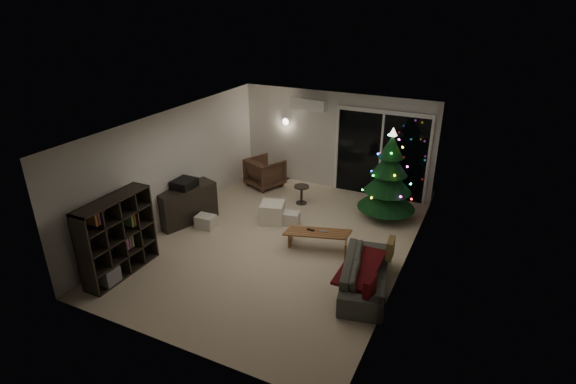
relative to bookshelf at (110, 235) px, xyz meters
name	(u,v)px	position (x,y,z in m)	size (l,w,h in m)	color
room	(326,176)	(2.71, 3.65, 0.27)	(6.50, 7.51, 2.60)	beige
bookshelf	(110,235)	(0.00, 0.00, 0.00)	(0.38, 1.49, 1.49)	black
media_cabinet	(186,204)	(0.00, 2.16, -0.33)	(0.50, 1.33, 0.83)	black
stereo	(184,184)	(0.00, 2.16, 0.17)	(0.42, 0.50, 0.18)	black
armchair	(265,172)	(0.60, 4.68, -0.36)	(0.82, 0.84, 0.76)	#4A3324
ottoman	(272,212)	(1.72, 2.96, -0.52)	(0.50, 0.50, 0.45)	silver
cardboard_box_a	(206,222)	(0.54, 2.08, -0.60)	(0.40, 0.31, 0.29)	beige
cardboard_box_b	(290,218)	(2.12, 3.04, -0.60)	(0.40, 0.30, 0.28)	beige
side_table	(302,195)	(1.91, 4.12, -0.52)	(0.36, 0.36, 0.46)	black
floor_lamp	(286,150)	(0.85, 5.43, 0.07)	(0.26, 0.26, 1.62)	black
sofa	(365,274)	(4.30, 1.48, -0.47)	(1.88, 0.73, 0.55)	#3E403C
sofa_throw	(360,267)	(4.20, 1.48, -0.35)	(0.59, 1.35, 0.05)	#3E0705
cushion_a	(390,248)	(4.55, 2.13, -0.25)	(0.11, 0.36, 0.36)	olive
cushion_b	(370,288)	(4.55, 0.83, -0.25)	(0.11, 0.36, 0.36)	#3E0705
coffee_table	(317,241)	(3.07, 2.30, -0.55)	(1.24, 0.44, 0.39)	brown
remote_a	(311,230)	(2.92, 2.30, -0.34)	(0.16, 0.05, 0.02)	black
remote_b	(323,231)	(3.17, 2.35, -0.34)	(0.15, 0.04, 0.02)	slate
christmas_tree	(389,174)	(3.92, 4.31, 0.30)	(1.30, 1.30, 2.10)	#133E1F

